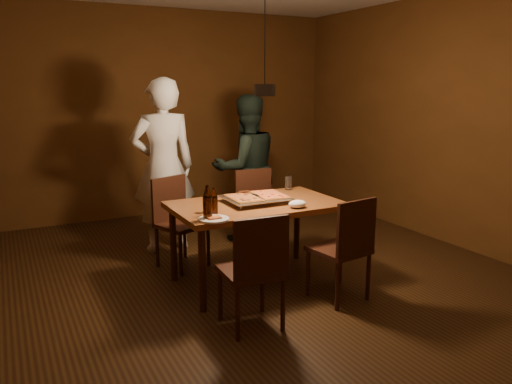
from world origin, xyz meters
name	(u,v)px	position (x,y,z in m)	size (l,w,h in m)	color
room_shell	(264,132)	(0.00, 0.00, 1.40)	(6.00, 6.00, 6.00)	#3A240F
dining_table	(256,211)	(-0.01, 0.15, 0.68)	(1.50, 0.90, 0.75)	brown
chair_far_left	(176,213)	(-0.51, 0.91, 0.54)	(0.54, 0.54, 0.49)	#38190F
chair_far_right	(257,203)	(0.40, 0.91, 0.54)	(0.44, 0.44, 0.49)	#38190F
chair_near_left	(255,262)	(-0.44, -0.70, 0.54)	(0.44, 0.44, 0.49)	#38190F
chair_near_right	(346,240)	(0.46, -0.58, 0.54)	(0.48, 0.48, 0.49)	#38190F
pizza_tray	(256,200)	(0.00, 0.16, 0.77)	(0.55, 0.45, 0.05)	silver
pizza_meat	(244,198)	(-0.13, 0.16, 0.81)	(0.24, 0.38, 0.02)	maroon
pizza_cheese	(270,195)	(0.14, 0.16, 0.81)	(0.25, 0.39, 0.02)	gold
spatula	(254,195)	(-0.01, 0.18, 0.81)	(0.09, 0.24, 0.04)	silver
beer_bottle_a	(207,202)	(-0.60, -0.18, 0.89)	(0.07, 0.07, 0.28)	black
beer_bottle_b	(214,201)	(-0.50, -0.07, 0.86)	(0.06, 0.06, 0.23)	black
water_glass_left	(207,206)	(-0.53, 0.03, 0.80)	(0.07, 0.07, 0.11)	silver
water_glass_right	(288,183)	(0.55, 0.51, 0.82)	(0.07, 0.07, 0.14)	silver
plate_slice	(214,219)	(-0.57, -0.22, 0.76)	(0.24, 0.24, 0.03)	white
napkin	(297,204)	(0.23, -0.18, 0.78)	(0.16, 0.12, 0.07)	white
diner_white	(163,166)	(-0.47, 1.42, 0.94)	(0.68, 0.45, 1.87)	silver
diner_dark	(246,168)	(0.50, 1.38, 0.84)	(0.82, 0.64, 1.69)	black
pendant_lamp	(265,89)	(0.00, 0.00, 1.76)	(0.18, 0.18, 1.10)	black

